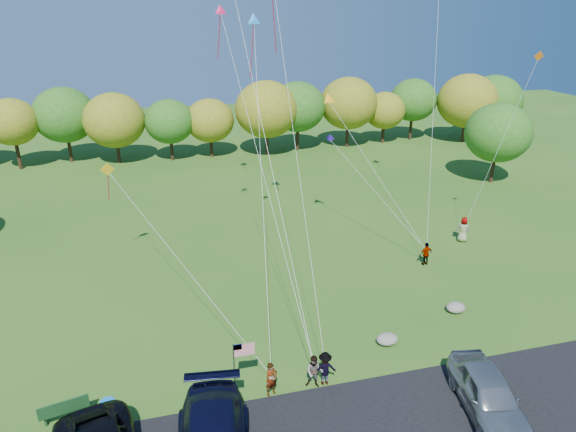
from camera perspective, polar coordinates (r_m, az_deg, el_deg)
The scene contains 13 objects.
ground at distance 24.65m, azimuth 4.11°, elevation -16.86°, with size 140.00×140.00×0.00m, color #2C5518.
treeline at distance 55.48m, azimuth -7.52°, elevation 10.90°, with size 74.86×28.24×8.50m.
minivan_silver at distance 23.53m, azimuth 21.37°, elevation -17.96°, with size 2.02×5.03×1.71m, color gray.
flyer_a at distance 22.97m, azimuth -1.87°, elevation -17.66°, with size 0.58×0.38×1.59m, color #4C4C59.
flyer_b at distance 23.37m, azimuth 2.95°, elevation -16.89°, with size 0.76×0.59×1.57m, color #4C4C59.
flyer_c at distance 23.54m, azimuth 4.12°, elevation -16.54°, with size 1.03×0.59×1.60m, color #4C4C59.
flyer_d at distance 34.21m, azimuth 15.10°, elevation -4.08°, with size 0.91×0.38×1.56m, color #4C4C59.
flyer_e at distance 38.27m, azimuth 18.90°, elevation -1.43°, with size 0.90×0.58×1.84m, color #4C4C59.
park_bench at distance 23.69m, azimuth -23.56°, elevation -19.15°, with size 1.91×0.71×1.06m.
trash_barrel at distance 23.27m, azimuth -19.30°, elevation -19.70°, with size 0.59×0.59×0.89m, color blue.
flag_assembly at distance 22.47m, azimuth -5.33°, elevation -15.22°, with size 0.93×0.61×2.53m.
boulder_near at distance 26.54m, azimuth 10.96°, elevation -13.29°, with size 1.09×0.86×0.55m, color gray.
boulder_far at distance 29.91m, azimuth 18.13°, elevation -9.63°, with size 1.06×0.88×0.55m, color gray.
Camera 1 is at (-6.47, -17.99, 15.55)m, focal length 32.00 mm.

